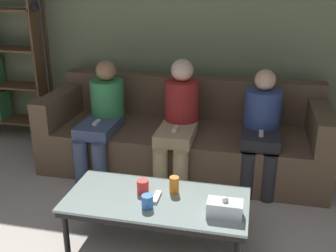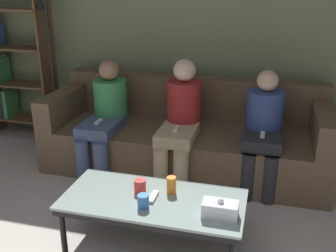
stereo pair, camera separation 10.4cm
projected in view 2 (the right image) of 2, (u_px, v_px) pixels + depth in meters
The scene contains 13 objects.
wall_back at pixel (199, 27), 4.04m from camera, with size 12.00×0.06×2.60m.
couch at pixel (186, 137), 3.89m from camera, with size 2.67×0.97×0.84m.
coffee_table at pixel (153, 203), 2.65m from camera, with size 1.23×0.57×0.39m.
cup_near_left at pixel (143, 201), 2.52m from camera, with size 0.08×0.08×0.09m.
cup_near_right at pixel (171, 185), 2.69m from camera, with size 0.07×0.07×0.12m.
cup_far_center at pixel (140, 186), 2.70m from camera, with size 0.08×0.08×0.09m.
tissue_box at pixel (220, 209), 2.42m from camera, with size 0.22×0.12×0.13m.
game_remote at pixel (153, 197), 2.63m from camera, with size 0.04×0.15×0.02m.
bookshelf at pixel (11, 69), 4.52m from camera, with size 0.81×0.32×1.67m.
standing_lamp at pixel (52, 47), 4.13m from camera, with size 0.31×0.26×1.79m.
seated_person_left_end at pixel (106, 114), 3.75m from camera, with size 0.32×0.72×1.06m.
seated_person_mid_left at pixel (181, 118), 3.58m from camera, with size 0.32×0.72×1.10m.
seated_person_mid_right at pixel (263, 127), 3.43m from camera, with size 0.32×0.63×1.04m.
Camera 2 is at (0.75, -0.52, 1.78)m, focal length 42.00 mm.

